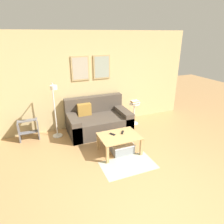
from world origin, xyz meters
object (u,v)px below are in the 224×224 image
at_px(storage_bin, 121,147).
at_px(side_table, 134,112).
at_px(couch, 98,121).
at_px(step_stool, 29,129).
at_px(cell_phone, 112,134).
at_px(remote_control, 123,132).
at_px(floor_lamp, 55,107).
at_px(book_stack, 135,102).
at_px(coffee_table, 119,138).

height_order(storage_bin, side_table, side_table).
height_order(couch, step_stool, couch).
bearing_deg(cell_phone, couch, 59.27).
height_order(couch, cell_phone, couch).
bearing_deg(remote_control, couch, 135.05).
distance_m(floor_lamp, book_stack, 2.20).
distance_m(side_table, step_stool, 2.85).
bearing_deg(book_stack, storage_bin, -128.60).
height_order(floor_lamp, cell_phone, floor_lamp).
height_order(book_stack, step_stool, book_stack).
distance_m(coffee_table, side_table, 1.57).
height_order(couch, book_stack, couch).
bearing_deg(floor_lamp, step_stool, 158.41).
distance_m(side_table, remote_control, 1.43).
distance_m(floor_lamp, step_stool, 0.93).
xyz_separation_m(storage_bin, book_stack, (0.97, 1.22, 0.55)).
bearing_deg(book_stack, floor_lamp, -177.92).
bearing_deg(step_stool, couch, -7.03).
height_order(storage_bin, cell_phone, cell_phone).
bearing_deg(coffee_table, book_stack, 49.65).
bearing_deg(storage_bin, coffee_table, 161.41).
bearing_deg(step_stool, side_table, -3.51).
bearing_deg(couch, book_stack, 1.59).
bearing_deg(step_stool, storage_bin, -36.58).
height_order(storage_bin, floor_lamp, floor_lamp).
bearing_deg(step_stool, cell_phone, -36.60).
bearing_deg(remote_control, cell_phone, -150.44).
xyz_separation_m(cell_phone, step_stool, (-1.71, 1.27, -0.14)).
distance_m(book_stack, cell_phone, 1.60).
xyz_separation_m(book_stack, step_stool, (-2.85, 0.18, -0.40)).
bearing_deg(floor_lamp, coffee_table, -43.68).
height_order(coffee_table, remote_control, remote_control).
distance_m(storage_bin, book_stack, 1.65).
relative_size(storage_bin, remote_control, 3.26).
bearing_deg(floor_lamp, couch, 2.59).
distance_m(storage_bin, cell_phone, 0.37).
bearing_deg(side_table, remote_control, -128.63).
relative_size(remote_control, cell_phone, 1.07).
relative_size(couch, step_stool, 3.29).
height_order(floor_lamp, book_stack, floor_lamp).
distance_m(side_table, cell_phone, 1.58).
bearing_deg(side_table, floor_lamp, -177.70).
bearing_deg(floor_lamp, remote_control, -38.50).
relative_size(coffee_table, step_stool, 1.76).
relative_size(floor_lamp, cell_phone, 10.06).
distance_m(couch, floor_lamp, 1.21).
bearing_deg(book_stack, side_table, 141.10).
relative_size(book_stack, step_stool, 0.49).
xyz_separation_m(coffee_table, cell_phone, (-0.12, 0.11, 0.07)).
xyz_separation_m(coffee_table, remote_control, (0.12, 0.09, 0.08)).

